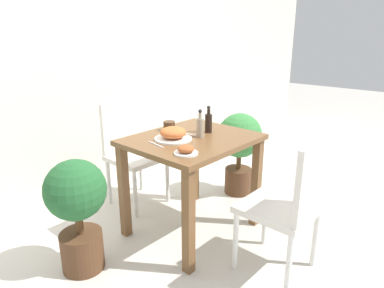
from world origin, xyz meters
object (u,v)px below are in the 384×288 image
(potted_plant_right, at_px, (239,144))
(drink_cup, at_px, (169,126))
(chair_near, at_px, (292,201))
(potted_plant_left, at_px, (77,206))
(chair_far, at_px, (131,147))
(sauce_bottle, at_px, (209,122))
(food_plate, at_px, (173,134))
(side_plate, at_px, (186,150))
(condiment_bottle, at_px, (200,127))

(potted_plant_right, bearing_deg, drink_cup, 169.51)
(chair_near, relative_size, potted_plant_left, 1.21)
(chair_far, bearing_deg, drink_cup, -89.49)
(chair_near, distance_m, sauce_bottle, 0.84)
(sauce_bottle, bearing_deg, drink_cup, 123.30)
(chair_far, xyz_separation_m, sauce_bottle, (0.17, -0.72, 0.32))
(food_plate, relative_size, drink_cup, 2.97)
(side_plate, bearing_deg, chair_far, 72.30)
(potted_plant_right, bearing_deg, sauce_bottle, -169.48)
(side_plate, distance_m, potted_plant_right, 1.13)
(food_plate, bearing_deg, chair_far, 78.38)
(drink_cup, relative_size, sauce_bottle, 0.43)
(chair_near, distance_m, potted_plant_right, 1.15)
(sauce_bottle, xyz_separation_m, condiment_bottle, (-0.14, -0.03, 0.00))
(side_plate, relative_size, sauce_bottle, 0.74)
(chair_near, distance_m, side_plate, 0.69)
(drink_cup, bearing_deg, sauce_bottle, -56.70)
(food_plate, distance_m, condiment_bottle, 0.20)
(chair_near, relative_size, drink_cup, 10.13)
(food_plate, xyz_separation_m, side_plate, (-0.16, -0.27, -0.02))
(drink_cup, xyz_separation_m, condiment_bottle, (0.03, -0.28, 0.04))
(drink_cup, bearing_deg, chair_near, -89.88)
(potted_plant_right, bearing_deg, condiment_bottle, -168.80)
(condiment_bottle, xyz_separation_m, potted_plant_left, (-0.84, 0.25, -0.37))
(drink_cup, bearing_deg, side_plate, -123.75)
(side_plate, xyz_separation_m, potted_plant_right, (1.05, 0.31, -0.28))
(chair_near, height_order, food_plate, chair_near)
(food_plate, xyz_separation_m, condiment_bottle, (0.17, -0.10, 0.04))
(potted_plant_left, height_order, potted_plant_right, potted_plant_right)
(sauce_bottle, bearing_deg, food_plate, 167.56)
(condiment_bottle, distance_m, potted_plant_right, 0.81)
(chair_far, xyz_separation_m, side_plate, (-0.30, -0.93, 0.26))
(chair_far, height_order, drink_cup, chair_far)
(side_plate, distance_m, drink_cup, 0.54)
(chair_far, xyz_separation_m, potted_plant_right, (0.75, -0.62, -0.02))
(sauce_bottle, distance_m, potted_plant_left, 1.07)
(potted_plant_left, relative_size, potted_plant_right, 0.96)
(sauce_bottle, distance_m, potted_plant_right, 0.68)
(chair_near, height_order, condiment_bottle, condiment_bottle)
(drink_cup, bearing_deg, condiment_bottle, -84.61)
(drink_cup, bearing_deg, chair_far, 90.51)
(chair_near, bearing_deg, condiment_bottle, -91.90)
(sauce_bottle, relative_size, condiment_bottle, 1.00)
(food_plate, height_order, side_plate, food_plate)
(chair_near, xyz_separation_m, chair_far, (-0.01, 1.49, 0.00))
(food_plate, height_order, drink_cup, food_plate)
(chair_far, bearing_deg, chair_near, -89.75)
(chair_near, xyz_separation_m, food_plate, (-0.14, 0.83, 0.28))
(sauce_bottle, height_order, condiment_bottle, same)
(sauce_bottle, bearing_deg, condiment_bottle, -165.90)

